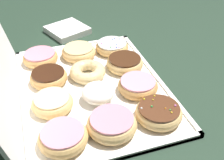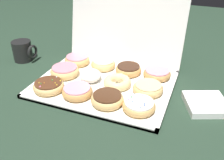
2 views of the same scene
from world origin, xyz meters
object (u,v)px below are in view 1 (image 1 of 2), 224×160
object	(u,v)px
sprinkle_donut_0	(159,112)
cruller_donut_6	(86,72)
chocolate_frosted_donut_2	(125,63)
donut_box	(93,88)
pink_frosted_donut_1	(138,86)
napkin_stack	(68,30)
glazed_ring_donut_9	(52,103)
pink_frosted_donut_4	(113,123)
pink_frosted_donut_11	(40,57)
pink_frosted_donut_8	(63,137)
glazed_ring_donut_7	(78,52)
sprinkle_donut_3	(112,47)
chocolate_frosted_donut_10	(49,77)
powdered_filled_donut_5	(97,93)

from	to	relation	value
sprinkle_donut_0	cruller_donut_6	distance (m)	0.27
chocolate_frosted_donut_2	cruller_donut_6	distance (m)	0.13
donut_box	chocolate_frosted_donut_2	size ratio (longest dim) A/B	4.54
donut_box	pink_frosted_donut_1	world-z (taller)	pink_frosted_donut_1
pink_frosted_donut_1	napkin_stack	distance (m)	0.47
sprinkle_donut_0	napkin_stack	world-z (taller)	sprinkle_donut_0
cruller_donut_6	glazed_ring_donut_9	world-z (taller)	same
pink_frosted_donut_4	glazed_ring_donut_9	distance (m)	0.18
chocolate_frosted_donut_2	pink_frosted_donut_4	distance (m)	0.27
pink_frosted_donut_4	pink_frosted_donut_11	world-z (taller)	pink_frosted_donut_4
pink_frosted_donut_4	cruller_donut_6	size ratio (longest dim) A/B	1.10
pink_frosted_donut_8	glazed_ring_donut_7	bearing A→B (deg)	-17.54
sprinkle_donut_3	chocolate_frosted_donut_10	world-z (taller)	sprinkle_donut_3
powdered_filled_donut_5	glazed_ring_donut_7	distance (m)	0.24
pink_frosted_donut_1	sprinkle_donut_0	bearing A→B (deg)	-176.72
donut_box	napkin_stack	size ratio (longest dim) A/B	3.80
chocolate_frosted_donut_2	powdered_filled_donut_5	bearing A→B (deg)	134.73
cruller_donut_6	sprinkle_donut_0	bearing A→B (deg)	-151.25
pink_frosted_donut_4	sprinkle_donut_0	bearing A→B (deg)	-88.67
pink_frosted_donut_1	napkin_stack	xyz separation A→B (m)	(0.45, 0.12, -0.02)
pink_frosted_donut_11	chocolate_frosted_donut_10	bearing A→B (deg)	-174.96
pink_frosted_donut_1	cruller_donut_6	distance (m)	0.17
cruller_donut_6	glazed_ring_donut_9	xyz separation A→B (m)	(-0.11, 0.12, 0.00)
sprinkle_donut_3	pink_frosted_donut_8	size ratio (longest dim) A/B	1.00
powdered_filled_donut_5	cruller_donut_6	bearing A→B (deg)	0.67
chocolate_frosted_donut_2	cruller_donut_6	bearing A→B (deg)	93.71
chocolate_frosted_donut_2	powdered_filled_donut_5	world-z (taller)	powdered_filled_donut_5
pink_frosted_donut_4	napkin_stack	size ratio (longest dim) A/B	0.87
donut_box	sprinkle_donut_3	bearing A→B (deg)	-33.64
donut_box	chocolate_frosted_donut_2	distance (m)	0.14
napkin_stack	glazed_ring_donut_7	bearing A→B (deg)	179.12
donut_box	sprinkle_donut_0	bearing A→B (deg)	-145.11
donut_box	glazed_ring_donut_9	distance (m)	0.14
sprinkle_donut_3	napkin_stack	xyz separation A→B (m)	(0.21, 0.12, -0.02)
powdered_filled_donut_5	donut_box	bearing A→B (deg)	-2.48
glazed_ring_donut_9	pink_frosted_donut_11	world-z (taller)	glazed_ring_donut_9
pink_frosted_donut_1	pink_frosted_donut_8	distance (m)	0.27
pink_frosted_donut_11	pink_frosted_donut_1	bearing A→B (deg)	-134.83
pink_frosted_donut_1	glazed_ring_donut_9	bearing A→B (deg)	89.84
sprinkle_donut_0	pink_frosted_donut_11	size ratio (longest dim) A/B	1.04
sprinkle_donut_0	cruller_donut_6	size ratio (longest dim) A/B	1.08
chocolate_frosted_donut_2	chocolate_frosted_donut_10	size ratio (longest dim) A/B	1.05
cruller_donut_6	pink_frosted_donut_8	xyz separation A→B (m)	(-0.24, 0.11, 0.00)
chocolate_frosted_donut_10	donut_box	bearing A→B (deg)	-118.23
napkin_stack	chocolate_frosted_donut_10	bearing A→B (deg)	160.28
sprinkle_donut_3	pink_frosted_donut_1	bearing A→B (deg)	179.74
pink_frosted_donut_4	pink_frosted_donut_1	bearing A→B (deg)	-42.80
napkin_stack	glazed_ring_donut_9	bearing A→B (deg)	164.56
pink_frosted_donut_11	glazed_ring_donut_7	bearing A→B (deg)	-92.67
pink_frosted_donut_4	pink_frosted_donut_11	xyz separation A→B (m)	(0.37, 0.13, -0.00)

